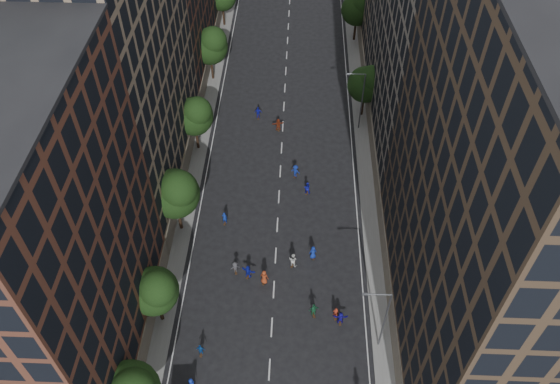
{
  "coord_description": "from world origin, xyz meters",
  "views": [
    {
      "loc": [
        1.92,
        -14.2,
        49.56
      ],
      "look_at": [
        0.18,
        30.43,
        2.0
      ],
      "focal_mm": 35.0,
      "sensor_mm": 36.0,
      "label": 1
    }
  ],
  "objects": [
    {
      "name": "ground",
      "position": [
        0.0,
        40.0,
        0.0
      ],
      "size": [
        240.0,
        240.0,
        0.0
      ],
      "primitive_type": "plane",
      "color": "black",
      "rests_on": "ground"
    },
    {
      "name": "sidewalk_left",
      "position": [
        -12.0,
        47.5,
        0.07
      ],
      "size": [
        4.0,
        105.0,
        0.15
      ],
      "primitive_type": "cube",
      "color": "slate",
      "rests_on": "ground"
    },
    {
      "name": "sidewalk_right",
      "position": [
        12.0,
        47.5,
        0.07
      ],
      "size": [
        4.0,
        105.0,
        0.15
      ],
      "primitive_type": "cube",
      "color": "slate",
      "rests_on": "ground"
    },
    {
      "name": "bldg_left_a",
      "position": [
        -19.0,
        11.0,
        15.0
      ],
      "size": [
        14.0,
        22.0,
        30.0
      ],
      "primitive_type": "cube",
      "color": "#562E21",
      "rests_on": "ground"
    },
    {
      "name": "bldg_left_b",
      "position": [
        -19.0,
        35.0,
        17.0
      ],
      "size": [
        14.0,
        26.0,
        34.0
      ],
      "primitive_type": "cube",
      "color": "#7E6A52",
      "rests_on": "ground"
    },
    {
      "name": "bldg_right_a",
      "position": [
        19.0,
        15.0,
        18.0
      ],
      "size": [
        14.0,
        30.0,
        36.0
      ],
      "primitive_type": "cube",
      "color": "#413123",
      "rests_on": "ground"
    },
    {
      "name": "bldg_right_b",
      "position": [
        19.0,
        44.0,
        16.5
      ],
      "size": [
        14.0,
        28.0,
        33.0
      ],
      "primitive_type": "cube",
      "color": "#6B6358",
      "rests_on": "ground"
    },
    {
      "name": "tree_left_1",
      "position": [
        -11.02,
        13.86,
        5.55
      ],
      "size": [
        4.8,
        4.8,
        8.21
      ],
      "color": "black",
      "rests_on": "ground"
    },
    {
      "name": "tree_left_2",
      "position": [
        -10.99,
        25.83,
        6.36
      ],
      "size": [
        5.6,
        5.6,
        9.45
      ],
      "color": "black",
      "rests_on": "ground"
    },
    {
      "name": "tree_left_3",
      "position": [
        -11.02,
        39.85,
        5.82
      ],
      "size": [
        5.0,
        5.0,
        8.58
      ],
      "color": "black",
      "rests_on": "ground"
    },
    {
      "name": "tree_left_4",
      "position": [
        -11.0,
        55.84,
        6.1
      ],
      "size": [
        5.4,
        5.4,
        9.08
      ],
      "color": "black",
      "rests_on": "ground"
    },
    {
      "name": "tree_right_a",
      "position": [
        11.38,
        47.85,
        5.63
      ],
      "size": [
        5.0,
        5.0,
        8.39
      ],
      "color": "black",
      "rests_on": "ground"
    },
    {
      "name": "tree_right_b",
      "position": [
        11.39,
        67.85,
        5.96
      ],
      "size": [
        5.2,
        5.2,
        8.83
      ],
      "color": "black",
      "rests_on": "ground"
    },
    {
      "name": "streetlamp_near",
      "position": [
        10.37,
        12.0,
        5.17
      ],
      "size": [
        2.64,
        0.22,
        9.06
      ],
      "color": "#595B60",
      "rests_on": "ground"
    },
    {
      "name": "streetlamp_far",
      "position": [
        10.37,
        45.0,
        5.17
      ],
      "size": [
        2.64,
        0.22,
        9.06
      ],
      "color": "#595B60",
      "rests_on": "ground"
    },
    {
      "name": "skater_0",
      "position": [
        -7.08,
        6.93,
        0.81
      ],
      "size": [
        0.93,
        0.8,
        1.61
      ],
      "primitive_type": "imported",
      "rotation": [
        0.0,
        0.0,
        2.71
      ],
      "color": "#1631B3",
      "rests_on": "ground"
    },
    {
      "name": "skater_4",
      "position": [
        -6.71,
        10.38,
        0.75
      ],
      "size": [
        0.91,
        0.43,
        1.51
      ],
      "primitive_type": "imported",
      "rotation": [
        0.0,
        0.0,
        3.07
      ],
      "color": "#134A9F",
      "rests_on": "ground"
    },
    {
      "name": "skater_5",
      "position": [
        6.92,
        14.34,
        0.83
      ],
      "size": [
        1.53,
        0.5,
        1.65
      ],
      "primitive_type": "imported",
      "rotation": [
        0.0,
        0.0,
        3.15
      ],
      "color": "#1B139E",
      "rests_on": "ground"
    },
    {
      "name": "skater_6",
      "position": [
        -1.06,
        18.87,
        0.95
      ],
      "size": [
        1.08,
        0.88,
        1.9
      ],
      "primitive_type": "imported",
      "rotation": [
        0.0,
        0.0,
        2.8
      ],
      "color": "#9F391A",
      "rests_on": "ground"
    },
    {
      "name": "skater_7",
      "position": [
        6.44,
        14.93,
        0.79
      ],
      "size": [
        0.61,
        0.43,
        1.58
      ],
      "primitive_type": "imported",
      "rotation": [
        0.0,
        0.0,
        3.23
      ],
      "color": "#AC321C",
      "rests_on": "ground"
    },
    {
      "name": "skater_8",
      "position": [
        1.95,
        21.24,
        0.95
      ],
      "size": [
        1.13,
        1.03,
        1.9
      ],
      "primitive_type": "imported",
      "rotation": [
        0.0,
        0.0,
        2.73
      ],
      "color": "silver",
      "rests_on": "ground"
    },
    {
      "name": "skater_9",
      "position": [
        -4.3,
        20.12,
        0.78
      ],
      "size": [
        1.14,
        0.86,
        1.57
      ],
      "primitive_type": "imported",
      "rotation": [
        0.0,
        0.0,
        3.45
      ],
      "color": "#3E3E43",
      "rests_on": "ground"
    },
    {
      "name": "skater_10",
      "position": [
        4.22,
        15.1,
        0.91
      ],
      "size": [
        1.15,
        0.71,
        1.83
      ],
      "primitive_type": "imported",
      "rotation": [
        0.0,
        0.0,
        3.41
      ],
      "color": "#1D633A",
      "rests_on": "ground"
    },
    {
      "name": "skater_11",
      "position": [
        -2.84,
        19.56,
        0.86
      ],
      "size": [
        1.67,
        1.06,
        1.72
      ],
      "primitive_type": "imported",
      "rotation": [
        0.0,
        0.0,
        2.77
      ],
      "color": "#1620B3",
      "rests_on": "ground"
    },
    {
      "name": "skater_12",
      "position": [
        4.16,
        22.39,
        0.88
      ],
      "size": [
        0.98,
        0.76,
        1.77
      ],
      "primitive_type": "imported",
      "rotation": [
        0.0,
        0.0,
        3.4
      ],
      "color": "#122C9A",
      "rests_on": "ground"
    },
    {
      "name": "skater_13",
      "position": [
        -6.2,
        27.03,
        0.87
      ],
      "size": [
        0.69,
        0.52,
        1.74
      ],
      "primitive_type": "imported",
      "rotation": [
        0.0,
        0.0,
        2.98
      ],
      "color": "navy",
      "rests_on": "ground"
    },
    {
      "name": "skater_14",
      "position": [
        3.45,
        32.3,
        0.85
      ],
      "size": [
        0.92,
        0.76,
        1.71
      ],
      "primitive_type": "imported",
      "rotation": [
        0.0,
        0.0,
        2.99
      ],
      "color": "#1519AF",
      "rests_on": "ground"
    },
    {
      "name": "skater_15",
      "position": [
        1.97,
        35.15,
        0.9
      ],
      "size": [
        1.33,
        1.07,
        1.8
      ],
      "primitive_type": "imported",
      "rotation": [
        0.0,
        0.0,
        2.74
      ],
      "color": "navy",
      "rests_on": "ground"
    },
    {
      "name": "skater_16",
      "position": [
        -3.56,
        46.71,
        0.92
      ],
      "size": [
        1.08,
        0.46,
        1.83
      ],
      "primitive_type": "imported",
      "rotation": [
        0.0,
        0.0,
        3.13
      ],
      "color": "#171BBB",
      "rests_on": "ground"
    },
    {
      "name": "skater_17",
      "position": [
        -0.61,
        44.21,
        0.91
      ],
      "size": [
        1.77,
        0.93,
        1.82
      ],
      "primitive_type": "imported",
      "rotation": [
        0.0,
        0.0,
        3.39
      ],
      "color": "maroon",
      "rests_on": "ground"
    }
  ]
}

